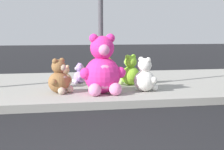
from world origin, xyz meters
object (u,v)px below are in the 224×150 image
(sign_pole, at_px, (101,10))
(plush_lavender, at_px, (79,75))
(plush_pink_large, at_px, (103,70))
(plush_yellow, at_px, (106,72))
(plush_lime, at_px, (130,73))
(plush_tan, at_px, (65,78))
(plush_brown, at_px, (60,79))
(plush_white, at_px, (145,78))

(sign_pole, height_order, plush_lavender, sign_pole)
(plush_pink_large, xyz_separation_m, plush_yellow, (0.32, 1.44, -0.23))
(plush_lime, bearing_deg, plush_tan, -179.94)
(plush_lavender, relative_size, plush_brown, 0.69)
(plush_pink_large, distance_m, plush_lime, 1.26)
(plush_brown, relative_size, plush_tan, 1.43)
(plush_yellow, bearing_deg, plush_lime, -45.69)
(plush_pink_large, xyz_separation_m, plush_lime, (0.80, 0.96, -0.20))
(plush_white, height_order, plush_brown, plush_white)
(plush_yellow, height_order, plush_lime, plush_lime)
(plush_brown, bearing_deg, sign_pole, 22.75)
(plush_tan, bearing_deg, plush_pink_large, -53.29)
(plush_pink_large, relative_size, plush_white, 1.67)
(plush_brown, bearing_deg, plush_tan, 79.50)
(plush_tan, bearing_deg, plush_yellow, 25.11)
(plush_pink_large, bearing_deg, plush_white, 5.43)
(plush_tan, bearing_deg, sign_pole, -25.84)
(plush_pink_large, bearing_deg, plush_brown, 166.49)
(plush_pink_large, height_order, plush_lime, plush_pink_large)
(plush_white, height_order, plush_lime, plush_white)
(plush_pink_large, height_order, plush_tan, plush_pink_large)
(plush_lavender, xyz_separation_m, plush_tan, (-0.37, -0.45, 0.00))
(sign_pole, distance_m, plush_tan, 1.72)
(plush_pink_large, distance_m, plush_tan, 1.23)
(plush_white, xyz_separation_m, plush_tan, (-1.63, 0.87, -0.09))
(plush_yellow, relative_size, plush_white, 0.89)
(sign_pole, bearing_deg, plush_yellow, 72.57)
(plush_tan, bearing_deg, plush_lavender, 50.92)
(sign_pole, relative_size, plush_lime, 4.48)
(plush_lavender, xyz_separation_m, plush_white, (1.26, -1.32, 0.09))
(plush_brown, bearing_deg, plush_white, -3.81)
(plush_white, bearing_deg, plush_lavender, 133.61)
(plush_tan, relative_size, plush_lime, 0.70)
(sign_pole, xyz_separation_m, plush_white, (0.86, -0.50, -1.41))
(plush_yellow, xyz_separation_m, plush_lavender, (-0.67, -0.03, -0.06))
(sign_pole, bearing_deg, plush_pink_large, -95.26)
(sign_pole, height_order, plush_pink_large, sign_pole)
(plush_brown, bearing_deg, plush_pink_large, -13.51)
(plush_pink_large, bearing_deg, plush_tan, 126.71)
(sign_pole, xyz_separation_m, plush_lime, (0.74, 0.37, -1.41))
(plush_lavender, height_order, plush_white, plush_white)
(plush_lime, bearing_deg, plush_pink_large, -129.69)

